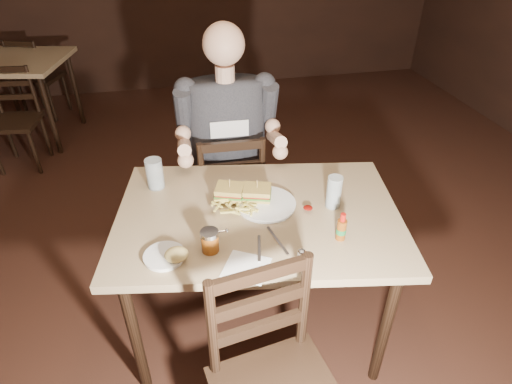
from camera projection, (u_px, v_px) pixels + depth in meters
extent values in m
plane|color=black|center=(247.00, 289.00, 2.58)|extent=(7.00, 7.00, 0.00)
cube|color=tan|center=(258.00, 216.00, 1.95)|extent=(1.40, 1.06, 0.04)
cylinder|color=black|center=(135.00, 337.00, 1.87)|extent=(0.05, 0.05, 0.73)
cylinder|color=black|center=(158.00, 236.00, 2.43)|extent=(0.05, 0.05, 0.73)
cylinder|color=black|center=(385.00, 328.00, 1.90)|extent=(0.05, 0.05, 0.73)
cylinder|color=black|center=(351.00, 230.00, 2.47)|extent=(0.05, 0.05, 0.73)
cube|color=tan|center=(17.00, 61.00, 3.81)|extent=(0.95, 0.95, 0.04)
cylinder|color=black|center=(12.00, 89.00, 4.29)|extent=(0.04, 0.04, 0.73)
cylinder|color=black|center=(50.00, 116.00, 3.76)|extent=(0.04, 0.04, 0.73)
cylinder|color=black|center=(76.00, 89.00, 4.29)|extent=(0.04, 0.04, 0.73)
cylinder|color=white|center=(266.00, 205.00, 1.97)|extent=(0.31, 0.31, 0.02)
ellipsoid|color=maroon|center=(308.00, 208.00, 1.93)|extent=(0.05, 0.05, 0.01)
cylinder|color=silver|center=(155.00, 174.00, 2.07)|extent=(0.10, 0.10, 0.15)
cylinder|color=silver|center=(334.00, 192.00, 1.94)|extent=(0.08, 0.08, 0.16)
cube|color=white|center=(246.00, 267.00, 1.65)|extent=(0.22, 0.21, 0.00)
cube|color=silver|center=(277.00, 240.00, 1.77)|extent=(0.05, 0.19, 0.00)
cube|color=silver|center=(259.00, 248.00, 1.73)|extent=(0.04, 0.15, 0.00)
cylinder|color=white|center=(165.00, 257.00, 1.69)|extent=(0.19, 0.19, 0.01)
ellipsoid|color=tan|center=(176.00, 254.00, 1.65)|extent=(0.11, 0.09, 0.06)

